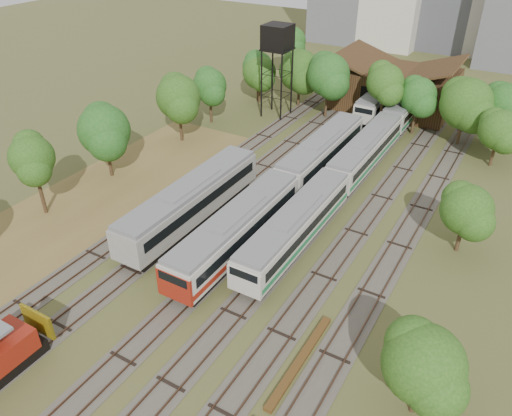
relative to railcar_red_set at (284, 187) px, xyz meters
The scene contains 13 objects.
ground 26.17m from the railcar_red_set, 85.60° to the right, with size 240.00×240.00×0.00m, color #475123.
dry_grass_patch 24.18m from the railcar_red_set, 131.61° to the right, with size 14.00×60.00×0.04m, color brown.
tracks 2.60m from the railcar_red_set, 37.26° to the right, with size 24.60×80.00×0.19m.
railcar_red_set is the anchor object (origin of this frame).
railcar_green_set 12.58m from the railcar_red_set, 71.45° to the left, with size 2.91×52.08×3.59m.
railcar_rear 29.93m from the railcar_red_set, 90.00° to the left, with size 2.87×16.08×3.54m.
old_grey_coach 9.24m from the railcar_red_set, 130.48° to the right, with size 3.24×18.00×4.02m.
water_tower 25.57m from the railcar_red_set, 120.41° to the left, with size 3.55×3.55×12.25m.
rail_pile_far 19.97m from the railcar_red_set, 59.13° to the right, with size 0.55×8.84×0.29m, color brown.
maintenance_shed 31.99m from the railcar_red_set, 88.21° to the left, with size 16.45×11.55×7.58m.
tree_band_left 18.78m from the railcar_red_set, behind, with size 7.43×76.40×8.67m.
tree_band_far 24.64m from the railcar_red_set, 87.61° to the left, with size 38.22×8.10×8.79m.
tree_band_right 16.95m from the railcar_red_set, ahead, with size 5.83×41.06×6.59m.
Camera 1 is at (17.11, -11.91, 25.98)m, focal length 35.00 mm.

